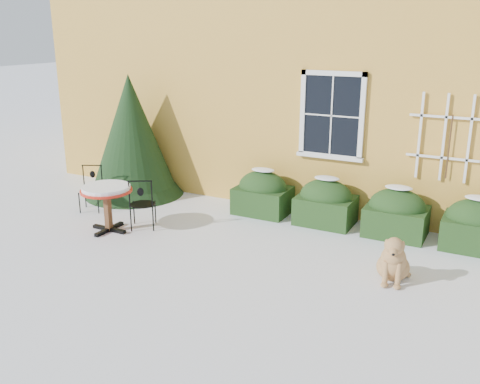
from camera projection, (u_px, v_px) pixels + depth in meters
The scene contains 8 objects.
ground at pixel (211, 264), 8.37m from camera, with size 80.00×80.00×0.00m, color white.
house at pixel (351, 41), 13.35m from camera, with size 12.40×8.40×6.40m.
hedge_row at pixel (360, 208), 9.68m from camera, with size 4.95×0.80×0.91m.
evergreen_shrub at pixel (132, 147), 11.56m from camera, with size 2.16×2.16×2.61m.
bistro_table at pixel (107, 194), 9.51m from camera, with size 0.92×0.92×0.85m.
patio_chair_near at pixel (142, 203), 9.71m from camera, with size 0.58×0.58×0.96m.
patio_chair_far at pixel (91, 188), 10.72m from camera, with size 0.53×0.53×0.90m.
dog at pixel (393, 262), 7.69m from camera, with size 0.56×0.86×0.76m.
Camera 1 is at (3.95, -6.59, 3.54)m, focal length 40.00 mm.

